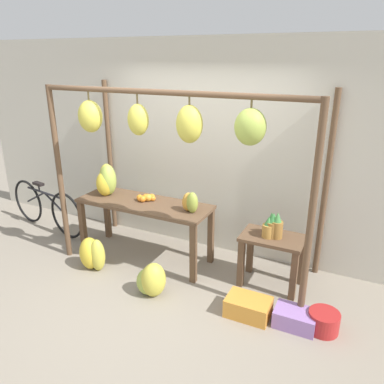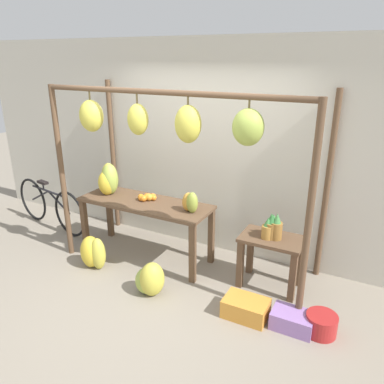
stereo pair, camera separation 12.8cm
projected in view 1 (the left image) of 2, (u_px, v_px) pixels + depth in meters
name	position (u px, v px, depth m)	size (l,w,h in m)	color
ground_plane	(151.00, 300.00, 4.17)	(20.00, 20.00, 0.00)	gray
shop_wall_back	(207.00, 149.00, 4.96)	(8.00, 0.08, 2.80)	beige
stall_awning	(173.00, 139.00, 4.03)	(3.17, 1.19, 2.25)	brown
display_table_main	(144.00, 211.00, 4.85)	(1.76, 0.62, 0.79)	brown
display_table_side	(272.00, 250.00, 4.31)	(0.71, 0.45, 0.63)	brown
banana_pile_on_table	(107.00, 181.00, 4.99)	(0.33, 0.36, 0.43)	#9EB247
orange_pile	(146.00, 198.00, 4.84)	(0.24, 0.20, 0.09)	orange
pineapple_cluster	(272.00, 227.00, 4.21)	(0.22, 0.22, 0.31)	olive
banana_pile_ground_left	(93.00, 254.00, 4.72)	(0.43, 0.37, 0.43)	gold
banana_pile_ground_right	(151.00, 280.00, 4.21)	(0.44, 0.38, 0.41)	gold
fruit_crate_white	(248.00, 307.00, 3.90)	(0.45, 0.31, 0.20)	orange
blue_bucket	(324.00, 322.00, 3.68)	(0.30, 0.30, 0.21)	#AD2323
parked_bicycle	(46.00, 207.00, 5.76)	(1.68, 0.32, 0.74)	black
papaya_pile	(190.00, 202.00, 4.48)	(0.25, 0.20, 0.26)	#93A33D
fruit_crate_purple	(295.00, 318.00, 3.75)	(0.41, 0.28, 0.18)	#9970B7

